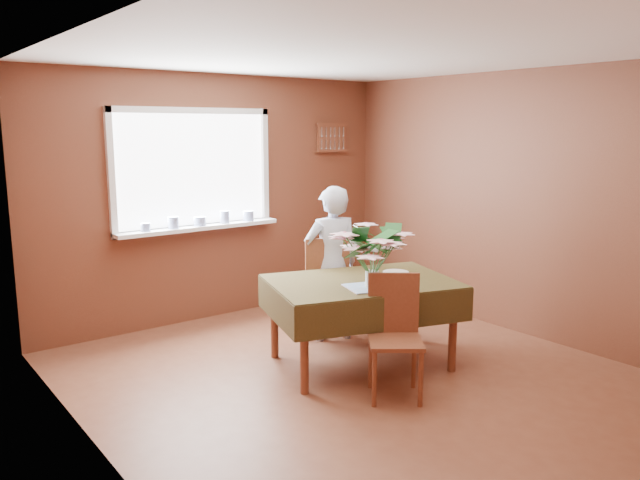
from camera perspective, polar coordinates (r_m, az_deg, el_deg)
floor at (r=5.05m, az=3.90°, el=-12.71°), size 4.50×4.50×0.00m
ceiling at (r=4.68m, az=4.29°, el=16.75°), size 4.50×4.50×0.00m
wall_back at (r=6.55m, az=-9.12°, el=3.84°), size 4.00×0.00×4.00m
wall_left at (r=3.71m, az=-19.71°, el=-1.53°), size 0.00×4.50×4.50m
wall_right at (r=6.20m, az=18.07°, el=3.11°), size 0.00×4.50×4.50m
window_assembly at (r=6.35m, az=-11.24°, el=4.52°), size 1.72×0.20×1.22m
spoon_rack at (r=7.28m, az=1.09°, el=9.34°), size 0.44×0.05×0.33m
dining_table at (r=5.18m, az=3.82°, el=-4.63°), size 1.73×1.42×0.73m
chair_far at (r=5.88m, az=0.41°, el=-3.90°), size 0.55×0.55×0.97m
chair_near at (r=4.70m, az=6.81°, el=-8.12°), size 0.54×0.54×0.90m
seated_woman at (r=5.78m, az=1.06°, el=-2.18°), size 0.61×0.49×1.45m
flower_bouquet at (r=4.87m, az=4.82°, el=-0.87°), size 0.55×0.55×0.47m
side_plate at (r=5.43m, az=6.94°, el=-2.97°), size 0.27×0.27×0.01m
table_knife at (r=5.08m, az=5.89°, el=-3.87°), size 0.02×0.21×0.00m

